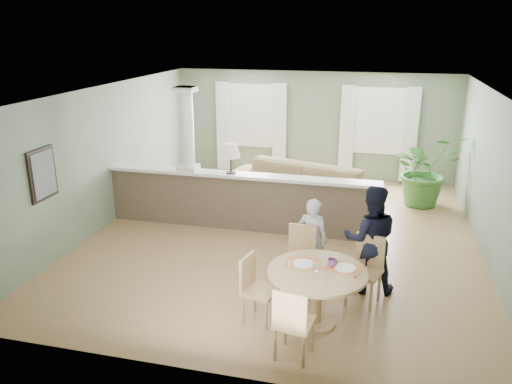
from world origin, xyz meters
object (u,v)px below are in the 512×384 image
(chair_far_boy, at_px, (301,254))
(man_person, at_px, (370,239))
(dining_table, at_px, (317,281))
(chair_near, at_px, (292,321))
(chair_side, at_px, (255,286))
(child_person, at_px, (312,240))
(chair_far_man, at_px, (366,266))
(sofa, at_px, (296,189))
(houseplant, at_px, (425,170))

(chair_far_boy, bearing_deg, man_person, 9.96)
(dining_table, relative_size, chair_near, 1.36)
(chair_side, distance_m, child_person, 1.42)
(chair_side, bearing_deg, chair_near, -125.97)
(chair_far_man, bearing_deg, dining_table, -110.74)
(sofa, xyz_separation_m, chair_side, (0.16, -4.26, 0.03))
(chair_side, height_order, man_person, man_person)
(chair_far_boy, xyz_separation_m, man_person, (0.99, 0.15, 0.28))
(houseplant, bearing_deg, chair_far_boy, -115.49)
(dining_table, xyz_separation_m, child_person, (-0.23, 1.18, 0.05))
(chair_far_man, bearing_deg, chair_side, -130.90)
(dining_table, xyz_separation_m, chair_near, (-0.18, -0.83, -0.10))
(chair_far_boy, bearing_deg, houseplant, 65.60)
(sofa, relative_size, chair_near, 3.43)
(child_person, bearing_deg, chair_near, 103.93)
(chair_far_boy, relative_size, child_person, 0.72)
(chair_far_man, height_order, man_person, man_person)
(man_person, bearing_deg, dining_table, 53.78)
(sofa, bearing_deg, chair_side, -71.76)
(dining_table, bearing_deg, chair_far_man, 51.58)
(sofa, bearing_deg, man_person, -46.60)
(chair_side, height_order, child_person, child_person)
(chair_near, relative_size, man_person, 0.58)
(chair_near, bearing_deg, houseplant, -98.35)
(chair_far_man, bearing_deg, child_person, 170.31)
(chair_near, bearing_deg, chair_far_man, -107.49)
(chair_side, relative_size, man_person, 0.56)
(chair_far_man, height_order, chair_side, chair_far_man)
(chair_near, distance_m, chair_side, 0.95)
(houseplant, bearing_deg, dining_table, -107.84)
(sofa, relative_size, chair_side, 3.53)
(chair_far_man, xyz_separation_m, man_person, (0.03, 0.33, 0.28))
(dining_table, distance_m, man_person, 1.26)
(chair_near, distance_m, man_person, 2.09)
(houseplant, xyz_separation_m, man_person, (-1.05, -4.13, 0.03))
(man_person, bearing_deg, chair_side, 33.45)
(sofa, bearing_deg, chair_far_man, -49.27)
(houseplant, bearing_deg, chair_far_man, -103.61)
(houseplant, xyz_separation_m, dining_table, (-1.68, -5.21, -0.17))
(dining_table, height_order, chair_far_boy, chair_far_boy)
(chair_far_boy, relative_size, man_person, 0.59)
(chair_side, xyz_separation_m, child_person, (0.57, 1.28, 0.16))
(chair_near, height_order, chair_side, chair_near)
(chair_far_man, bearing_deg, chair_far_boy, -172.50)
(chair_far_boy, height_order, child_person, child_person)
(chair_far_boy, xyz_separation_m, chair_far_man, (0.96, -0.17, 0.01))
(dining_table, xyz_separation_m, man_person, (0.63, 1.08, 0.20))
(sofa, bearing_deg, dining_table, -60.86)
(chair_far_boy, distance_m, man_person, 1.04)
(dining_table, distance_m, chair_far_man, 0.97)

